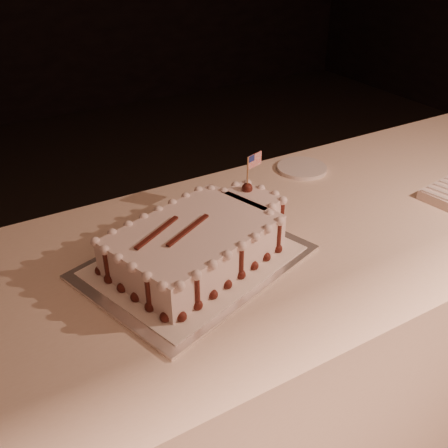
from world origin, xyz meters
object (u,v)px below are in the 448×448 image
cake_board (195,262)px  side_plate (302,168)px  banquet_table (302,325)px  sheet_cake (202,239)px

cake_board → side_plate: size_ratio=3.10×
banquet_table → sheet_cake: size_ratio=4.89×
sheet_cake → side_plate: 0.58m
cake_board → sheet_cake: (0.03, 0.01, 0.05)m
banquet_table → side_plate: 0.50m
cake_board → side_plate: side_plate is taller
side_plate → sheet_cake: bearing=-152.2°
side_plate → banquet_table: bearing=-122.2°
banquet_table → side_plate: bearing=57.8°
sheet_cake → side_plate: (0.51, 0.27, -0.05)m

